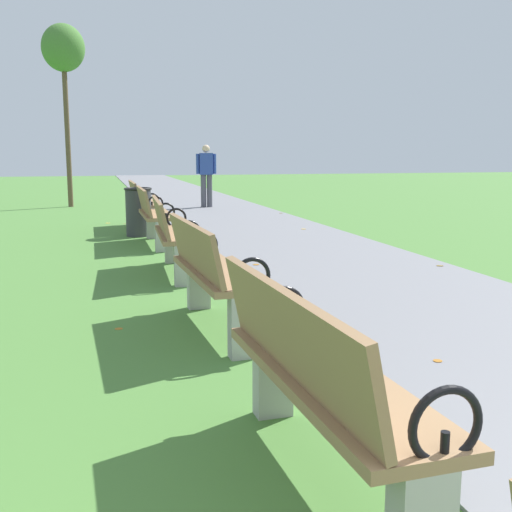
{
  "coord_description": "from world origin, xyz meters",
  "views": [
    {
      "loc": [
        -1.4,
        -0.08,
        1.44
      ],
      "look_at": [
        -0.05,
        5.04,
        0.55
      ],
      "focal_mm": 43.26,
      "sensor_mm": 36.0,
      "label": 1
    }
  ],
  "objects_px": {
    "park_bench_5": "(153,214)",
    "pedestrian_walking": "(206,172)",
    "tree_2": "(63,52)",
    "park_bench_6": "(142,203)",
    "trash_bin": "(139,212)",
    "park_bench_3": "(211,272)",
    "park_bench_4": "(173,234)",
    "park_bench_2": "(318,378)"
  },
  "relations": [
    {
      "from": "park_bench_2",
      "to": "park_bench_5",
      "type": "xyz_separation_m",
      "value": [
        -0.0,
        7.37,
        0.0
      ]
    },
    {
      "from": "park_bench_3",
      "to": "park_bench_4",
      "type": "distance_m",
      "value": 2.49
    },
    {
      "from": "park_bench_6",
      "to": "trash_bin",
      "type": "xyz_separation_m",
      "value": [
        -0.15,
        -1.08,
        -0.06
      ]
    },
    {
      "from": "park_bench_6",
      "to": "park_bench_4",
      "type": "bearing_deg",
      "value": -90.0
    },
    {
      "from": "pedestrian_walking",
      "to": "trash_bin",
      "type": "relative_size",
      "value": 1.93
    },
    {
      "from": "tree_2",
      "to": "park_bench_5",
      "type": "bearing_deg",
      "value": -78.87
    },
    {
      "from": "park_bench_3",
      "to": "park_bench_5",
      "type": "bearing_deg",
      "value": 90.0
    },
    {
      "from": "park_bench_3",
      "to": "park_bench_6",
      "type": "distance_m",
      "value": 7.13
    },
    {
      "from": "park_bench_4",
      "to": "park_bench_6",
      "type": "xyz_separation_m",
      "value": [
        -0.0,
        4.65,
        0.0
      ]
    },
    {
      "from": "park_bench_5",
      "to": "park_bench_2",
      "type": "bearing_deg",
      "value": -90.0
    },
    {
      "from": "park_bench_2",
      "to": "trash_bin",
      "type": "xyz_separation_m",
      "value": [
        -0.15,
        8.51,
        -0.06
      ]
    },
    {
      "from": "park_bench_2",
      "to": "pedestrian_walking",
      "type": "height_order",
      "value": "pedestrian_walking"
    },
    {
      "from": "park_bench_5",
      "to": "trash_bin",
      "type": "bearing_deg",
      "value": 97.37
    },
    {
      "from": "park_bench_5",
      "to": "park_bench_6",
      "type": "height_order",
      "value": "same"
    },
    {
      "from": "park_bench_4",
      "to": "pedestrian_walking",
      "type": "xyz_separation_m",
      "value": [
        1.99,
        8.77,
        0.44
      ]
    },
    {
      "from": "park_bench_3",
      "to": "park_bench_6",
      "type": "xyz_separation_m",
      "value": [
        -0.0,
        7.13,
        0.0
      ]
    },
    {
      "from": "tree_2",
      "to": "pedestrian_walking",
      "type": "height_order",
      "value": "tree_2"
    },
    {
      "from": "park_bench_5",
      "to": "park_bench_6",
      "type": "xyz_separation_m",
      "value": [
        0.0,
        2.22,
        0.0
      ]
    },
    {
      "from": "park_bench_3",
      "to": "trash_bin",
      "type": "relative_size",
      "value": 1.93
    },
    {
      "from": "park_bench_6",
      "to": "trash_bin",
      "type": "relative_size",
      "value": 1.91
    },
    {
      "from": "park_bench_2",
      "to": "park_bench_6",
      "type": "relative_size",
      "value": 1.01
    },
    {
      "from": "park_bench_6",
      "to": "pedestrian_walking",
      "type": "distance_m",
      "value": 4.6
    },
    {
      "from": "park_bench_6",
      "to": "tree_2",
      "type": "height_order",
      "value": "tree_2"
    },
    {
      "from": "trash_bin",
      "to": "park_bench_2",
      "type": "bearing_deg",
      "value": -89.01
    },
    {
      "from": "park_bench_5",
      "to": "park_bench_3",
      "type": "bearing_deg",
      "value": -90.0
    },
    {
      "from": "pedestrian_walking",
      "to": "trash_bin",
      "type": "distance_m",
      "value": 5.65
    },
    {
      "from": "park_bench_4",
      "to": "trash_bin",
      "type": "bearing_deg",
      "value": 92.37
    },
    {
      "from": "park_bench_6",
      "to": "pedestrian_walking",
      "type": "bearing_deg",
      "value": 64.19
    },
    {
      "from": "park_bench_2",
      "to": "tree_2",
      "type": "relative_size",
      "value": 0.34
    },
    {
      "from": "park_bench_2",
      "to": "park_bench_5",
      "type": "height_order",
      "value": "same"
    },
    {
      "from": "park_bench_3",
      "to": "park_bench_5",
      "type": "xyz_separation_m",
      "value": [
        -0.0,
        4.91,
        0.0
      ]
    },
    {
      "from": "park_bench_6",
      "to": "trash_bin",
      "type": "height_order",
      "value": "park_bench_6"
    },
    {
      "from": "park_bench_3",
      "to": "park_bench_6",
      "type": "bearing_deg",
      "value": 90.0
    },
    {
      "from": "park_bench_2",
      "to": "park_bench_5",
      "type": "distance_m",
      "value": 7.37
    },
    {
      "from": "park_bench_4",
      "to": "park_bench_6",
      "type": "bearing_deg",
      "value": 90.0
    },
    {
      "from": "park_bench_5",
      "to": "pedestrian_walking",
      "type": "relative_size",
      "value": 0.99
    },
    {
      "from": "tree_2",
      "to": "park_bench_6",
      "type": "bearing_deg",
      "value": -74.45
    },
    {
      "from": "park_bench_5",
      "to": "tree_2",
      "type": "bearing_deg",
      "value": 101.13
    },
    {
      "from": "park_bench_3",
      "to": "tree_2",
      "type": "relative_size",
      "value": 0.34
    },
    {
      "from": "pedestrian_walking",
      "to": "trash_bin",
      "type": "xyz_separation_m",
      "value": [
        -2.14,
        -5.21,
        -0.5
      ]
    },
    {
      "from": "park_bench_2",
      "to": "trash_bin",
      "type": "relative_size",
      "value": 1.93
    },
    {
      "from": "park_bench_3",
      "to": "trash_bin",
      "type": "xyz_separation_m",
      "value": [
        -0.15,
        6.05,
        -0.06
      ]
    }
  ]
}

